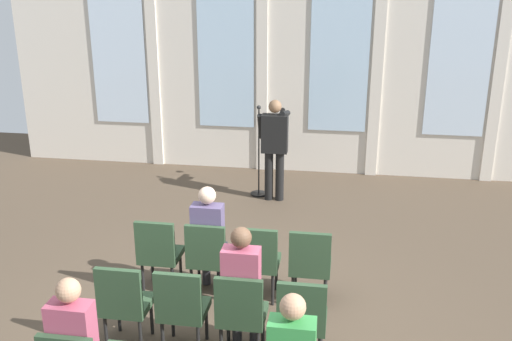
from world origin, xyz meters
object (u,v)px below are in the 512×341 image
Objects in this scene: speaker at (275,143)px; chair_r1_c0 at (124,300)px; audience_r0_c1 at (209,235)px; chair_r1_c2 at (241,311)px; chair_r1_c1 at (182,305)px; chair_r0_c3 at (310,262)px; chair_r1_c3 at (302,316)px; audience_r1_c2 at (242,285)px; chair_r0_c0 at (159,251)px; chair_r0_c1 at (208,254)px; chair_r0_c2 at (258,258)px; mic_stand at (259,176)px.

chair_r1_c0 is (-0.96, -4.26, -0.45)m from speaker.
chair_r1_c2 is at bearing -63.44° from audience_r0_c1.
speaker is 4.30m from chair_r1_c1.
chair_r0_c3 is at bearing 31.87° from chair_r1_c0.
chair_r1_c3 is (1.77, 0.00, 0.00)m from chair_r1_c0.
chair_r0_c3 is 0.68× the size of audience_r1_c2.
chair_r1_c1 is (0.59, -1.10, 0.00)m from chair_r0_c0.
chair_r0_c1 is at bearing 61.80° from chair_r1_c0.
chair_r0_c2 is 1.00× the size of chair_r1_c3.
audience_r1_c2 is 1.48× the size of chair_r1_c3.
chair_r0_c2 and chair_r0_c3 have the same top height.
chair_r0_c0 and chair_r1_c1 have the same top height.
audience_r0_c1 is 1.33m from chair_r1_c2.
mic_stand is at bearing 88.53° from chair_r0_c1.
chair_r1_c3 is (0.00, -1.10, 0.00)m from chair_r0_c3.
chair_r0_c1 is 1.25m from chair_r1_c2.
chair_r0_c1 is 1.20m from audience_r1_c2.
audience_r0_c1 is at bearing 116.56° from chair_r1_c2.
chair_r1_c1 is 0.59m from chair_r1_c2.
audience_r0_c1 reaches higher than chair_r1_c1.
chair_r1_c1 is 1.00× the size of chair_r1_c2.
mic_stand is at bearing 96.63° from audience_r1_c2.
chair_r0_c2 and chair_r1_c0 have the same top height.
chair_r0_c3 is 1.20m from audience_r1_c2.
chair_r1_c0 is 1.20m from audience_r1_c2.
chair_r0_c1 is (-0.37, -3.16, -0.45)m from speaker.
audience_r1_c2 reaches higher than audience_r0_c1.
chair_r1_c1 and chair_r1_c3 have the same top height.
audience_r1_c2 is at bearing 172.46° from chair_r1_c3.
chair_r1_c3 is at bearing -61.80° from chair_r0_c2.
chair_r0_c2 is 1.00× the size of chair_r1_c1.
chair_r0_c2 is (1.18, 0.00, 0.00)m from chair_r0_c0.
chair_r0_c3 is (0.81, -3.16, -0.45)m from speaker.
mic_stand is 1.65× the size of chair_r1_c3.
mic_stand reaches higher than chair_r1_c3.
audience_r0_c1 is 1.25m from audience_r1_c2.
chair_r1_c1 is (-0.59, -1.10, 0.00)m from chair_r0_c2.
audience_r1_c2 reaches higher than chair_r1_c3.
chair_r0_c3 is 1.00× the size of chair_r1_c2.
chair_r0_c2 is at bearing 43.00° from chair_r1_c0.
audience_r1_c2 reaches higher than chair_r1_c1.
speaker reaches higher than mic_stand.
chair_r0_c3 and chair_r1_c3 have the same top height.
audience_r1_c2 is 0.64m from chair_r1_c3.
chair_r1_c2 is (1.18, -1.10, 0.00)m from chair_r0_c0.
chair_r1_c2 and chair_r1_c3 have the same top height.
mic_stand reaches higher than audience_r1_c2.
chair_r1_c1 is at bearing -90.00° from audience_r0_c1.
speaker reaches higher than chair_r0_c2.
mic_stand is 3.39m from chair_r0_c0.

